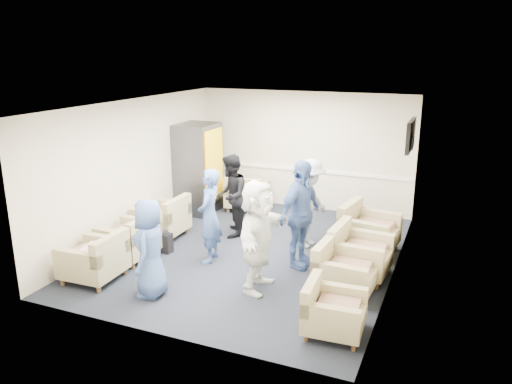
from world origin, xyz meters
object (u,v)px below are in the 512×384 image
at_px(armchair_corner, 247,195).
at_px(person_back_left, 231,196).
at_px(armchair_right_midnear, 342,273).
at_px(armchair_right_far, 366,231).
at_px(armchair_left_mid, 132,240).
at_px(armchair_right_near, 330,312).
at_px(person_mid_left, 209,216).
at_px(armchair_left_far, 164,220).
at_px(person_front_right, 258,236).
at_px(armchair_right_midfar, 357,255).
at_px(person_back_right, 309,203).
at_px(armchair_left_near, 96,260).
at_px(person_front_left, 150,248).
at_px(vending_machine, 198,168).
at_px(person_mid_right, 300,214).

distance_m(armchair_corner, person_back_left, 1.73).
relative_size(armchair_right_midnear, armchair_right_far, 0.83).
height_order(armchair_left_mid, armchair_right_near, armchair_left_mid).
bearing_deg(person_mid_left, armchair_left_far, -126.81).
relative_size(armchair_right_far, armchair_corner, 1.09).
xyz_separation_m(armchair_corner, person_front_right, (1.76, -3.57, 0.52)).
xyz_separation_m(armchair_right_midfar, person_back_right, (-1.12, 0.92, 0.48)).
distance_m(person_mid_left, person_back_right, 1.91).
height_order(armchair_left_near, person_back_right, person_back_right).
bearing_deg(armchair_right_far, armchair_right_near, -168.44).
bearing_deg(armchair_left_far, armchair_corner, 159.76).
height_order(armchair_right_near, person_front_left, person_front_left).
xyz_separation_m(armchair_right_near, person_mid_left, (-2.54, 1.48, 0.53)).
bearing_deg(armchair_left_mid, armchair_corner, 170.11).
bearing_deg(armchair_left_mid, person_mid_left, 111.85).
distance_m(armchair_left_near, person_back_left, 2.94).
relative_size(armchair_right_near, person_mid_left, 0.48).
relative_size(armchair_left_far, person_mid_left, 0.53).
xyz_separation_m(armchair_right_near, armchair_right_midnear, (-0.13, 1.16, 0.04)).
height_order(armchair_left_far, person_back_right, person_back_right).
relative_size(person_mid_left, person_back_right, 0.99).
height_order(armchair_left_near, person_mid_left, person_mid_left).
relative_size(armchair_right_far, person_mid_left, 0.65).
relative_size(person_back_left, person_back_right, 0.98).
bearing_deg(vending_machine, armchair_left_near, -86.71).
bearing_deg(armchair_corner, armchair_right_near, 118.10).
xyz_separation_m(person_back_right, person_front_right, (-0.20, -2.00, 0.03)).
height_order(armchair_left_far, armchair_corner, same).
bearing_deg(person_back_right, vending_machine, 83.51).
height_order(armchair_left_far, person_mid_left, person_mid_left).
distance_m(person_mid_left, person_front_right, 1.37).
relative_size(armchair_left_far, vending_machine, 0.43).
xyz_separation_m(vending_machine, person_back_left, (1.34, -1.12, -0.19)).
relative_size(armchair_right_midfar, person_back_left, 0.59).
bearing_deg(armchair_right_far, armchair_right_midfar, -167.14).
relative_size(armchair_left_far, armchair_right_midnear, 0.98).
bearing_deg(armchair_left_far, person_mid_left, 63.65).
distance_m(armchair_left_near, person_front_left, 1.18).
distance_m(armchair_right_midnear, vending_machine, 4.84).
xyz_separation_m(armchair_corner, person_back_left, (0.38, -1.62, 0.47)).
distance_m(armchair_left_far, person_back_right, 2.88).
relative_size(armchair_left_mid, armchair_right_midfar, 0.94).
height_order(armchair_right_near, person_back_left, person_back_left).
height_order(armchair_left_far, armchair_right_midnear, armchair_left_far).
height_order(armchair_right_midnear, person_back_right, person_back_right).
bearing_deg(armchair_right_far, person_front_right, 159.89).
xyz_separation_m(armchair_right_midfar, armchair_corner, (-3.07, 2.49, -0.01)).
xyz_separation_m(person_back_left, person_mid_right, (1.71, -0.89, 0.11)).
relative_size(armchair_right_midnear, person_front_left, 0.59).
relative_size(armchair_left_near, person_back_left, 0.53).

